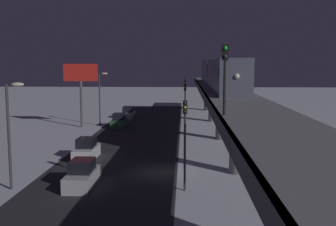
{
  "coord_description": "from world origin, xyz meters",
  "views": [
    {
      "loc": [
        -1.94,
        32.16,
        8.94
      ],
      "look_at": [
        0.24,
        -18.51,
        2.64
      ],
      "focal_mm": 42.69,
      "sensor_mm": 36.0,
      "label": 1
    }
  ],
  "objects_px": {
    "traffic_light_mid": "(185,101)",
    "traffic_light_far": "(185,89)",
    "rail_signal": "(225,67)",
    "traffic_light_near": "(185,132)",
    "sedan_silver": "(128,114)",
    "sedan_white": "(86,150)",
    "subway_train": "(219,72)",
    "sedan_silver_2": "(82,175)",
    "commercial_billboard": "(81,79)",
    "sedan_green": "(119,122)"
  },
  "relations": [
    {
      "from": "subway_train",
      "to": "sedan_silver_2",
      "type": "relative_size",
      "value": 8.11
    },
    {
      "from": "subway_train",
      "to": "sedan_silver",
      "type": "height_order",
      "value": "subway_train"
    },
    {
      "from": "sedan_white",
      "to": "traffic_light_mid",
      "type": "distance_m",
      "value": 17.56
    },
    {
      "from": "sedan_white",
      "to": "traffic_light_far",
      "type": "distance_m",
      "value": 39.5
    },
    {
      "from": "sedan_white",
      "to": "sedan_silver_2",
      "type": "bearing_deg",
      "value": 101.98
    },
    {
      "from": "subway_train",
      "to": "commercial_billboard",
      "type": "height_order",
      "value": "subway_train"
    },
    {
      "from": "subway_train",
      "to": "sedan_silver",
      "type": "xyz_separation_m",
      "value": [
        13.63,
        -12.25,
        -7.01
      ]
    },
    {
      "from": "traffic_light_near",
      "to": "traffic_light_mid",
      "type": "relative_size",
      "value": 1.0
    },
    {
      "from": "sedan_silver_2",
      "to": "traffic_light_far",
      "type": "bearing_deg",
      "value": -99.12
    },
    {
      "from": "subway_train",
      "to": "rail_signal",
      "type": "height_order",
      "value": "rail_signal"
    },
    {
      "from": "sedan_silver",
      "to": "sedan_silver_2",
      "type": "xyz_separation_m",
      "value": [
        -1.8,
        36.22,
        0.01
      ]
    },
    {
      "from": "sedan_silver",
      "to": "traffic_light_near",
      "type": "distance_m",
      "value": 38.28
    },
    {
      "from": "sedan_silver",
      "to": "sedan_white",
      "type": "bearing_deg",
      "value": 90.0
    },
    {
      "from": "sedan_silver",
      "to": "traffic_light_mid",
      "type": "height_order",
      "value": "traffic_light_mid"
    },
    {
      "from": "traffic_light_mid",
      "to": "traffic_light_far",
      "type": "relative_size",
      "value": 1.0
    },
    {
      "from": "rail_signal",
      "to": "commercial_billboard",
      "type": "height_order",
      "value": "rail_signal"
    },
    {
      "from": "subway_train",
      "to": "rail_signal",
      "type": "xyz_separation_m",
      "value": [
        2.1,
        29.43,
        0.95
      ]
    },
    {
      "from": "rail_signal",
      "to": "sedan_silver_2",
      "type": "distance_m",
      "value": 13.7
    },
    {
      "from": "sedan_white",
      "to": "subway_train",
      "type": "bearing_deg",
      "value": -131.35
    },
    {
      "from": "traffic_light_far",
      "to": "commercial_billboard",
      "type": "relative_size",
      "value": 0.72
    },
    {
      "from": "rail_signal",
      "to": "sedan_green",
      "type": "xyz_separation_m",
      "value": [
        11.53,
        -32.7,
        -7.94
      ]
    },
    {
      "from": "subway_train",
      "to": "sedan_green",
      "type": "distance_m",
      "value": 15.67
    },
    {
      "from": "sedan_silver",
      "to": "sedan_green",
      "type": "distance_m",
      "value": 8.98
    },
    {
      "from": "sedan_silver",
      "to": "rail_signal",
      "type": "bearing_deg",
      "value": 105.46
    },
    {
      "from": "rail_signal",
      "to": "traffic_light_near",
      "type": "xyz_separation_m",
      "value": [
        2.23,
        -4.7,
        -4.55
      ]
    },
    {
      "from": "traffic_light_far",
      "to": "traffic_light_mid",
      "type": "bearing_deg",
      "value": 90.0
    },
    {
      "from": "subway_train",
      "to": "traffic_light_mid",
      "type": "bearing_deg",
      "value": 12.85
    },
    {
      "from": "traffic_light_near",
      "to": "rail_signal",
      "type": "bearing_deg",
      "value": 115.37
    },
    {
      "from": "rail_signal",
      "to": "sedan_silver_2",
      "type": "relative_size",
      "value": 0.88
    },
    {
      "from": "sedan_silver_2",
      "to": "sedan_green",
      "type": "distance_m",
      "value": 27.3
    },
    {
      "from": "traffic_light_far",
      "to": "commercial_billboard",
      "type": "distance_m",
      "value": 24.52
    },
    {
      "from": "sedan_white",
      "to": "traffic_light_far",
      "type": "xyz_separation_m",
      "value": [
        -9.3,
        -38.24,
        3.4
      ]
    },
    {
      "from": "traffic_light_far",
      "to": "sedan_silver_2",
      "type": "bearing_deg",
      "value": 80.88
    },
    {
      "from": "rail_signal",
      "to": "traffic_light_mid",
      "type": "distance_m",
      "value": 28.89
    },
    {
      "from": "sedan_silver",
      "to": "traffic_light_mid",
      "type": "bearing_deg",
      "value": 125.08
    },
    {
      "from": "sedan_silver_2",
      "to": "sedan_white",
      "type": "height_order",
      "value": "same"
    },
    {
      "from": "sedan_silver",
      "to": "sedan_white",
      "type": "relative_size",
      "value": 1.13
    },
    {
      "from": "traffic_light_near",
      "to": "commercial_billboard",
      "type": "bearing_deg",
      "value": -62.42
    },
    {
      "from": "rail_signal",
      "to": "traffic_light_far",
      "type": "bearing_deg",
      "value": -87.55
    },
    {
      "from": "subway_train",
      "to": "sedan_white",
      "type": "distance_m",
      "value": 21.79
    },
    {
      "from": "subway_train",
      "to": "traffic_light_far",
      "type": "height_order",
      "value": "subway_train"
    },
    {
      "from": "sedan_green",
      "to": "traffic_light_mid",
      "type": "distance_m",
      "value": 10.78
    },
    {
      "from": "sedan_silver_2",
      "to": "traffic_light_mid",
      "type": "relative_size",
      "value": 0.71
    },
    {
      "from": "subway_train",
      "to": "traffic_light_mid",
      "type": "height_order",
      "value": "subway_train"
    },
    {
      "from": "sedan_white",
      "to": "traffic_light_near",
      "type": "distance_m",
      "value": 13.54
    },
    {
      "from": "sedan_silver_2",
      "to": "sedan_white",
      "type": "xyz_separation_m",
      "value": [
        1.8,
        -8.48,
        0.0
      ]
    },
    {
      "from": "sedan_silver",
      "to": "traffic_light_far",
      "type": "xyz_separation_m",
      "value": [
        -9.3,
        -10.49,
        3.41
      ]
    },
    {
      "from": "rail_signal",
      "to": "sedan_white",
      "type": "height_order",
      "value": "rail_signal"
    },
    {
      "from": "subway_train",
      "to": "traffic_light_near",
      "type": "relative_size",
      "value": 5.76
    },
    {
      "from": "rail_signal",
      "to": "traffic_light_mid",
      "type": "height_order",
      "value": "rail_signal"
    }
  ]
}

